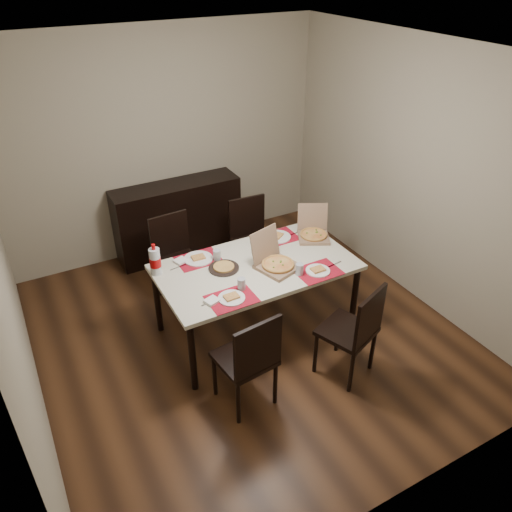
# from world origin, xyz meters

# --- Properties ---
(ground) EXTENTS (3.80, 4.00, 0.02)m
(ground) POSITION_xyz_m (0.00, 0.00, -0.01)
(ground) COLOR #472915
(ground) RESTS_ON ground
(room_walls) EXTENTS (3.84, 4.02, 2.62)m
(room_walls) POSITION_xyz_m (0.00, 0.43, 1.73)
(room_walls) COLOR gray
(room_walls) RESTS_ON ground
(sideboard) EXTENTS (1.50, 0.40, 0.90)m
(sideboard) POSITION_xyz_m (0.00, 1.78, 0.45)
(sideboard) COLOR black
(sideboard) RESTS_ON ground
(dining_table) EXTENTS (1.80, 1.00, 0.75)m
(dining_table) POSITION_xyz_m (0.11, 0.03, 0.68)
(dining_table) COLOR beige
(dining_table) RESTS_ON ground
(chair_near_left) EXTENTS (0.46, 0.46, 0.93)m
(chair_near_left) POSITION_xyz_m (-0.39, -0.79, 0.51)
(chair_near_left) COLOR black
(chair_near_left) RESTS_ON ground
(chair_near_right) EXTENTS (0.54, 0.54, 0.93)m
(chair_near_right) POSITION_xyz_m (0.55, -0.91, 0.51)
(chair_near_right) COLOR black
(chair_near_right) RESTS_ON ground
(chair_far_left) EXTENTS (0.45, 0.45, 0.93)m
(chair_far_left) POSITION_xyz_m (-0.35, 0.93, 0.51)
(chair_far_left) COLOR black
(chair_far_left) RESTS_ON ground
(chair_far_right) EXTENTS (0.44, 0.44, 0.93)m
(chair_far_right) POSITION_xyz_m (0.53, 0.90, 0.51)
(chair_far_right) COLOR black
(chair_far_right) RESTS_ON ground
(setting_near_left) EXTENTS (0.46, 0.30, 0.11)m
(setting_near_left) POSITION_xyz_m (-0.29, -0.30, 0.77)
(setting_near_left) COLOR #AA0B20
(setting_near_left) RESTS_ON dining_table
(setting_near_right) EXTENTS (0.49, 0.30, 0.11)m
(setting_near_right) POSITION_xyz_m (0.50, -0.31, 0.77)
(setting_near_right) COLOR #AA0B20
(setting_near_right) RESTS_ON dining_table
(setting_far_left) EXTENTS (0.50, 0.30, 0.11)m
(setting_far_left) POSITION_xyz_m (-0.29, 0.36, 0.77)
(setting_far_left) COLOR #AA0B20
(setting_far_left) RESTS_ON dining_table
(setting_far_right) EXTENTS (0.50, 0.30, 0.11)m
(setting_far_right) POSITION_xyz_m (0.50, 0.36, 0.77)
(setting_far_right) COLOR #AA0B20
(setting_far_right) RESTS_ON dining_table
(napkin_loose) EXTENTS (0.13, 0.14, 0.02)m
(napkin_loose) POSITION_xyz_m (0.17, 0.05, 0.76)
(napkin_loose) COLOR white
(napkin_loose) RESTS_ON dining_table
(pizza_box_center) EXTENTS (0.42, 0.45, 0.33)m
(pizza_box_center) POSITION_xyz_m (0.25, -0.08, 0.80)
(pizza_box_center) COLOR #80624A
(pizza_box_center) RESTS_ON dining_table
(pizza_box_right) EXTENTS (0.42, 0.44, 0.30)m
(pizza_box_right) POSITION_xyz_m (0.87, 0.22, 0.80)
(pizza_box_right) COLOR #80624A
(pizza_box_right) RESTS_ON dining_table
(faina_plate) EXTENTS (0.28, 0.28, 0.03)m
(faina_plate) POSITION_xyz_m (-0.17, 0.12, 0.76)
(faina_plate) COLOR black
(faina_plate) RESTS_ON dining_table
(dip_bowl) EXTENTS (0.17, 0.17, 0.03)m
(dip_bowl) POSITION_xyz_m (0.23, 0.21, 0.77)
(dip_bowl) COLOR white
(dip_bowl) RESTS_ON dining_table
(soda_bottle) EXTENTS (0.10, 0.10, 0.30)m
(soda_bottle) POSITION_xyz_m (-0.73, 0.34, 0.88)
(soda_bottle) COLOR silver
(soda_bottle) RESTS_ON dining_table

